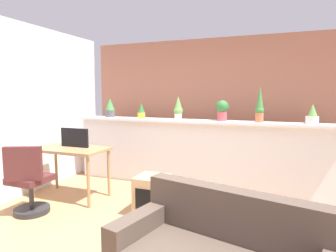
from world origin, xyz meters
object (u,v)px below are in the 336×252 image
object	(u,v)px
potted_plant_2	(178,108)
potted_plant_4	(260,106)
potted_plant_3	(222,109)
side_cube_shelf	(152,195)
desk	(70,153)
potted_plant_0	(110,108)
potted_plant_1	(141,111)
tv_monitor	(75,138)
potted_plant_5	(312,115)
office_chair	(29,185)

from	to	relation	value
potted_plant_2	potted_plant_4	world-z (taller)	potted_plant_4
potted_plant_3	side_cube_shelf	xyz separation A→B (m)	(-0.64, -1.23, -1.05)
potted_plant_2	desk	size ratio (longest dim) A/B	0.35
potted_plant_0	potted_plant_1	distance (m)	0.66
potted_plant_1	desk	distance (m)	1.37
potted_plant_2	desk	bearing A→B (deg)	-141.04
potted_plant_2	tv_monitor	world-z (taller)	potted_plant_2
potted_plant_2	potted_plant_5	distance (m)	1.97
potted_plant_0	tv_monitor	size ratio (longest dim) A/B	0.72
potted_plant_3	potted_plant_0	bearing A→B (deg)	179.89
potted_plant_3	potted_plant_2	bearing A→B (deg)	-177.58
potted_plant_2	potted_plant_5	world-z (taller)	potted_plant_2
potted_plant_1	potted_plant_4	bearing A→B (deg)	-0.25
potted_plant_3	potted_plant_4	size ratio (longest dim) A/B	0.59
potted_plant_5	side_cube_shelf	xyz separation A→B (m)	(-1.90, -1.19, -0.99)
potted_plant_3	tv_monitor	size ratio (longest dim) A/B	0.68
desk	potted_plant_1	bearing A→B (deg)	57.82
potted_plant_1	desk	size ratio (longest dim) A/B	0.24
potted_plant_5	desk	bearing A→B (deg)	-162.26
potted_plant_0	potted_plant_2	size ratio (longest dim) A/B	0.88
potted_plant_0	potted_plant_4	bearing A→B (deg)	-1.40
potted_plant_5	side_cube_shelf	distance (m)	2.45
potted_plant_5	side_cube_shelf	size ratio (longest dim) A/B	0.56
potted_plant_3	potted_plant_4	bearing A→B (deg)	-6.03
tv_monitor	side_cube_shelf	xyz separation A→B (m)	(1.36, -0.21, -0.64)
potted_plant_3	potted_plant_1	bearing A→B (deg)	-177.89
potted_plant_1	office_chair	distance (m)	2.08
potted_plant_1	potted_plant_4	world-z (taller)	potted_plant_4
potted_plant_2	tv_monitor	xyz separation A→B (m)	(-1.29, -0.99, -0.41)
potted_plant_0	potted_plant_2	bearing A→B (deg)	-1.49
tv_monitor	office_chair	distance (m)	0.94
potted_plant_0	tv_monitor	bearing A→B (deg)	-88.68
desk	tv_monitor	xyz separation A→B (m)	(0.03, 0.08, 0.23)
potted_plant_0	potted_plant_3	bearing A→B (deg)	-0.11
potted_plant_4	office_chair	bearing A→B (deg)	-146.72
potted_plant_2	potted_plant_4	bearing A→B (deg)	-1.31
potted_plant_2	potted_plant_5	bearing A→B (deg)	-0.43
office_chair	potted_plant_2	bearing A→B (deg)	51.97
potted_plant_1	side_cube_shelf	distance (m)	1.71
potted_plant_1	potted_plant_2	xyz separation A→B (m)	(0.66, 0.02, 0.06)
potted_plant_2	potted_plant_4	size ratio (longest dim) A/B	0.71
potted_plant_2	potted_plant_0	bearing A→B (deg)	178.51
potted_plant_2	tv_monitor	distance (m)	1.68
potted_plant_0	desk	xyz separation A→B (m)	(-0.01, -1.10, -0.62)
office_chair	side_cube_shelf	bearing A→B (deg)	21.48
potted_plant_5	office_chair	world-z (taller)	potted_plant_5
potted_plant_4	potted_plant_5	distance (m)	0.71
potted_plant_0	desk	bearing A→B (deg)	-90.31
office_chair	desk	bearing A→B (deg)	84.52
potted_plant_2	potted_plant_5	size ratio (longest dim) A/B	1.35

